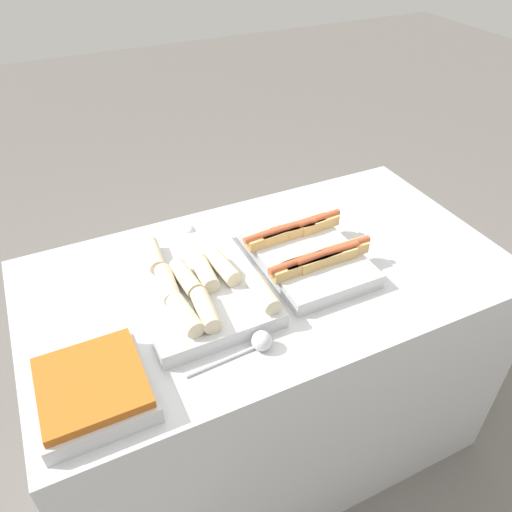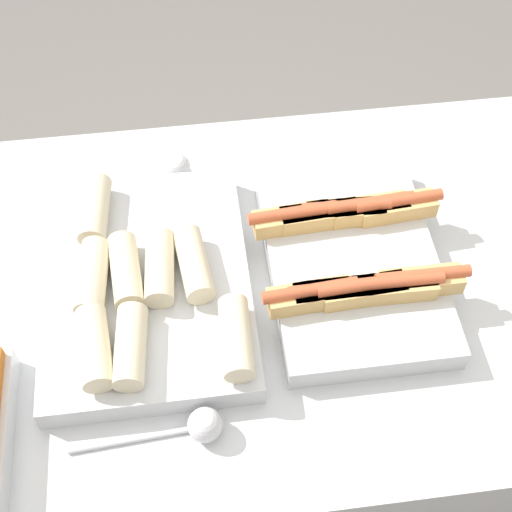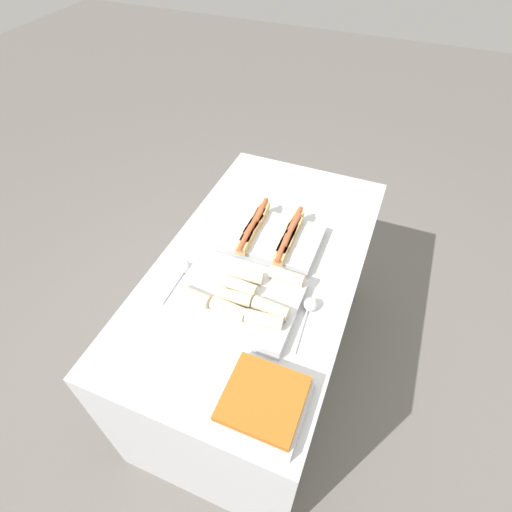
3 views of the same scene
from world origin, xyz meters
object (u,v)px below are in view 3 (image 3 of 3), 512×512
tray_wraps (239,298)px  serving_spoon_near (310,307)px  tray_hotdogs (271,236)px  tray_side_front (263,402)px  serving_spoon_far (183,268)px

tray_wraps → serving_spoon_near: (0.07, -0.27, -0.01)m
tray_hotdogs → serving_spoon_near: size_ratio=1.81×
tray_hotdogs → tray_side_front: tray_hotdogs is taller
tray_hotdogs → serving_spoon_near: 0.41m
tray_hotdogs → serving_spoon_near: tray_hotdogs is taller
tray_wraps → serving_spoon_near: 0.28m
tray_hotdogs → tray_wraps: 0.38m
tray_side_front → serving_spoon_near: tray_side_front is taller
serving_spoon_near → serving_spoon_far: bearing=90.9°
serving_spoon_far → serving_spoon_near: bearing=-89.1°
tray_side_front → serving_spoon_near: 0.43m
tray_side_front → serving_spoon_near: size_ratio=1.11×
tray_wraps → tray_side_front: tray_wraps is taller
serving_spoon_near → serving_spoon_far: 0.56m
tray_wraps → serving_spoon_near: bearing=-75.3°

